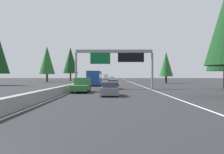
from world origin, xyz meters
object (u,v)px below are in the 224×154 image
(conifer_right_mid, at_px, (166,64))
(minivan_mid_right, at_px, (112,78))
(pickup_distant_b, at_px, (82,85))
(sign_gantry_overhead, at_px, (115,58))
(sedan_far_right, at_px, (110,89))
(conifer_left_far, at_px, (70,60))
(conifer_left_mid, at_px, (47,60))
(box_truck_mid_left, at_px, (106,77))
(bus_near_right, at_px, (95,78))
(sedan_far_center, at_px, (113,85))

(conifer_right_mid, bearing_deg, minivan_mid_right, 17.52)
(pickup_distant_b, bearing_deg, sign_gantry_overhead, -29.18)
(sedan_far_right, distance_m, minivan_mid_right, 92.34)
(conifer_right_mid, xyz_separation_m, conifer_left_far, (36.78, 33.24, 3.40))
(minivan_mid_right, distance_m, conifer_left_mid, 40.44)
(box_truck_mid_left, bearing_deg, minivan_mid_right, -168.50)
(pickup_distant_b, xyz_separation_m, conifer_left_far, (74.74, 14.18, 7.84))
(sedan_far_right, height_order, minivan_mid_right, minivan_mid_right)
(conifer_left_far, bearing_deg, pickup_distant_b, -169.25)
(bus_near_right, relative_size, minivan_mid_right, 2.30)
(conifer_right_mid, height_order, conifer_left_far, conifer_left_far)
(conifer_left_mid, bearing_deg, bus_near_right, -149.13)
(sign_gantry_overhead, height_order, pickup_distant_b, sign_gantry_overhead)
(pickup_distant_b, relative_size, sedan_far_center, 1.27)
(sign_gantry_overhead, distance_m, conifer_left_far, 69.47)
(bus_near_right, distance_m, sedan_far_center, 15.29)
(pickup_distant_b, bearing_deg, sedan_far_right, -147.70)
(pickup_distant_b, height_order, bus_near_right, bus_near_right)
(bus_near_right, bearing_deg, minivan_mid_right, -3.26)
(conifer_left_far, bearing_deg, sedan_far_center, -164.88)
(pickup_distant_b, distance_m, conifer_left_mid, 56.95)
(sedan_far_right, relative_size, conifer_left_far, 0.31)
(sedan_far_center, height_order, conifer_left_far, conifer_left_far)
(sign_gantry_overhead, relative_size, box_truck_mid_left, 1.49)
(box_truck_mid_left, bearing_deg, pickup_distant_b, 179.82)
(box_truck_mid_left, bearing_deg, sedan_far_center, -177.79)
(conifer_right_mid, height_order, conifer_left_mid, conifer_left_mid)
(sedan_far_right, bearing_deg, minivan_mid_right, -0.02)
(sedan_far_right, bearing_deg, conifer_right_mid, -19.27)
(sign_gantry_overhead, height_order, sedan_far_center, sign_gantry_overhead)
(bus_near_right, relative_size, conifer_left_mid, 0.93)
(pickup_distant_b, xyz_separation_m, conifer_left_mid, (53.41, 18.64, 6.57))
(minivan_mid_right, bearing_deg, conifer_right_mid, -162.48)
(conifer_left_mid, bearing_deg, sedan_far_center, -153.80)
(sedan_far_center, relative_size, conifer_left_mid, 0.36)
(sedan_far_center, bearing_deg, sedan_far_right, 178.71)
(minivan_mid_right, bearing_deg, sedan_far_right, 179.98)
(conifer_left_far, bearing_deg, box_truck_mid_left, -26.91)
(sedan_far_right, relative_size, minivan_mid_right, 0.88)
(pickup_distant_b, bearing_deg, box_truck_mid_left, -0.18)
(sign_gantry_overhead, bearing_deg, sedan_far_right, 177.13)
(box_truck_mid_left, relative_size, conifer_left_far, 0.59)
(bus_near_right, xyz_separation_m, sedan_far_center, (-14.73, -3.94, -1.03))
(sign_gantry_overhead, xyz_separation_m, sedan_far_center, (-0.57, 0.39, -4.35))
(conifer_right_mid, bearing_deg, conifer_left_far, 42.11)
(sedan_far_right, relative_size, conifer_right_mid, 0.50)
(sign_gantry_overhead, xyz_separation_m, conifer_left_far, (66.83, 18.60, 3.72))
(sedan_far_right, bearing_deg, box_truck_mid_left, 1.79)
(conifer_left_mid, bearing_deg, conifer_left_far, -11.81)
(sign_gantry_overhead, relative_size, sedan_far_right, 2.88)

